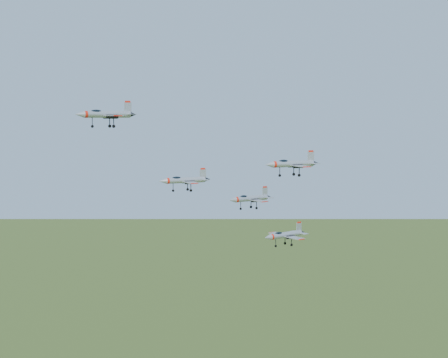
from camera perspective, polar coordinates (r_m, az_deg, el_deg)
jet_lead at (r=133.74m, az=-10.77°, el=5.84°), size 13.59×11.28×3.63m
jet_left_high at (r=123.72m, az=-3.65°, el=-0.10°), size 10.76×9.08×2.90m
jet_right_high at (r=116.09m, az=6.19°, el=1.40°), size 11.26×9.50×3.03m
jet_left_low at (r=149.64m, az=2.38°, el=-1.78°), size 12.46×10.26×3.34m
jet_right_low at (r=129.73m, az=5.56°, el=-5.10°), size 11.09×9.11×2.97m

